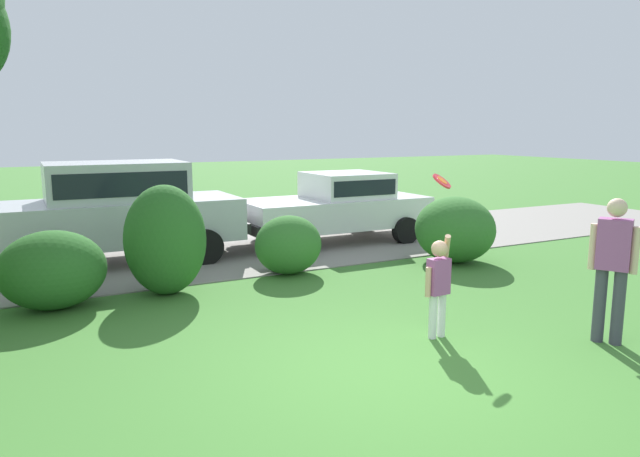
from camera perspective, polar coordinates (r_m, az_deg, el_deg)
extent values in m
plane|color=#3D752D|center=(6.32, 6.78, -13.92)|extent=(80.00, 80.00, 0.00)
cube|color=gray|center=(12.10, -11.19, -2.51)|extent=(28.00, 4.40, 0.02)
ellipsoid|color=#286023|center=(9.08, -24.64, -3.70)|extent=(1.47, 1.21, 1.12)
ellipsoid|color=#286023|center=(9.24, -14.85, -1.09)|extent=(1.24, 1.12, 1.70)
ellipsoid|color=#33702B|center=(10.27, -3.11, -1.60)|extent=(1.20, 1.00, 1.04)
ellipsoid|color=#33702B|center=(11.47, 13.02, -0.09)|extent=(1.48, 1.58, 1.26)
cube|color=white|center=(13.17, 1.39, 1.61)|extent=(4.20, 1.84, 0.64)
cube|color=white|center=(13.26, 2.59, 4.27)|extent=(1.68, 1.62, 0.56)
cube|color=black|center=(13.26, 2.59, 4.27)|extent=(1.55, 1.64, 0.34)
cylinder|color=black|center=(11.82, -1.93, -1.19)|extent=(0.60, 0.22, 0.60)
cylinder|color=black|center=(13.51, -5.40, 0.14)|extent=(0.60, 0.22, 0.60)
cylinder|color=black|center=(13.14, 8.35, -0.18)|extent=(0.60, 0.22, 0.60)
cylinder|color=black|center=(14.68, 4.04, 0.93)|extent=(0.60, 0.22, 0.60)
cube|color=black|center=(12.31, -7.36, 0.21)|extent=(0.12, 1.75, 0.20)
cube|color=black|center=(14.35, 8.88, 1.52)|extent=(0.12, 1.75, 0.20)
cube|color=silver|center=(11.73, -19.08, 0.68)|extent=(4.51, 1.87, 0.80)
cube|color=silver|center=(11.64, -19.28, 4.38)|extent=(2.49, 1.64, 0.72)
cube|color=black|center=(11.64, -19.28, 4.38)|extent=(2.29, 1.66, 0.43)
cylinder|color=black|center=(10.78, -25.56, -2.99)|extent=(0.68, 0.22, 0.68)
cylinder|color=black|center=(12.62, -25.86, -1.28)|extent=(0.68, 0.22, 0.68)
cylinder|color=black|center=(11.18, -11.16, -1.78)|extent=(0.68, 0.22, 0.68)
cylinder|color=black|center=(12.97, -13.48, -0.30)|extent=(0.68, 0.22, 0.68)
cube|color=black|center=(12.28, -8.41, 0.55)|extent=(0.13, 1.75, 0.20)
cylinder|color=white|center=(7.31, 10.95, -8.44)|extent=(0.10, 0.10, 0.55)
cylinder|color=white|center=(7.40, 11.77, -8.24)|extent=(0.10, 0.10, 0.55)
cube|color=#994C8C|center=(7.21, 11.49, -4.60)|extent=(0.27, 0.17, 0.44)
sphere|color=tan|center=(7.14, 11.58, -1.95)|extent=(0.20, 0.20, 0.20)
cylinder|color=tan|center=(7.29, 12.25, -1.90)|extent=(0.19, 0.24, 0.39)
cylinder|color=tan|center=(7.12, 10.52, -5.16)|extent=(0.07, 0.07, 0.36)
cylinder|color=red|center=(7.72, 11.80, 4.54)|extent=(0.32, 0.25, 0.26)
cylinder|color=orange|center=(7.72, 11.80, 4.57)|extent=(0.18, 0.15, 0.15)
cylinder|color=#3F3F4C|center=(7.78, 27.09, -6.89)|extent=(0.14, 0.14, 0.90)
cylinder|color=#3F3F4C|center=(7.79, 25.62, -6.74)|extent=(0.14, 0.14, 0.90)
cube|color=#994C8C|center=(7.62, 26.77, -1.38)|extent=(0.37, 0.42, 0.60)
sphere|color=beige|center=(7.56, 27.02, 1.82)|extent=(0.22, 0.22, 0.22)
cylinder|color=beige|center=(7.61, 28.39, -1.90)|extent=(0.09, 0.09, 0.55)
cylinder|color=beige|center=(7.65, 25.10, -1.60)|extent=(0.09, 0.09, 0.55)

